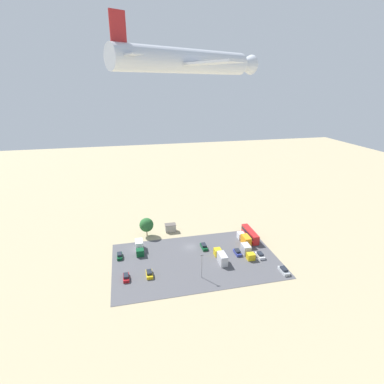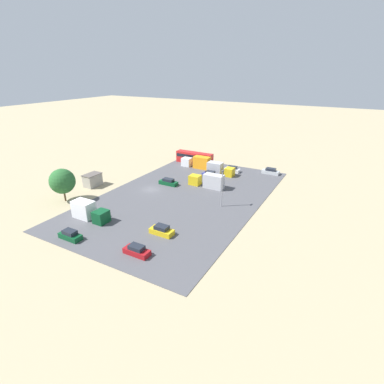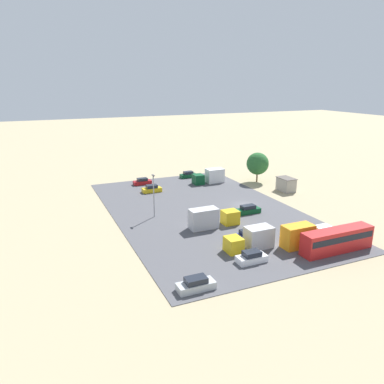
# 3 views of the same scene
# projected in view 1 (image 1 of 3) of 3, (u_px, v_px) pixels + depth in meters

# --- Properties ---
(ground_plane) EXTENTS (400.00, 400.00, 0.00)m
(ground_plane) POSITION_uv_depth(u_px,v_px,m) (190.00, 247.00, 108.52)
(ground_plane) COLOR tan
(parking_lot_surface) EXTENTS (54.81, 33.51, 0.08)m
(parking_lot_surface) POSITION_uv_depth(u_px,v_px,m) (196.00, 260.00, 100.38)
(parking_lot_surface) COLOR #4C4C51
(parking_lot_surface) RESTS_ON ground
(shed_building) EXTENTS (4.35, 2.89, 3.07)m
(shed_building) POSITION_uv_depth(u_px,v_px,m) (170.00, 228.00, 119.79)
(shed_building) COLOR #9E998E
(shed_building) RESTS_ON ground
(bus) EXTENTS (2.45, 11.57, 3.38)m
(bus) POSITION_uv_depth(u_px,v_px,m) (250.00, 234.00, 114.04)
(bus) COLOR red
(bus) RESTS_ON ground
(parked_car_0) EXTENTS (1.76, 4.77, 1.58)m
(parked_car_0) POSITION_uv_depth(u_px,v_px,m) (204.00, 246.00, 107.54)
(parked_car_0) COLOR #0C4723
(parked_car_0) RESTS_ON ground
(parked_car_1) EXTENTS (1.88, 4.62, 1.60)m
(parked_car_1) POSITION_uv_depth(u_px,v_px,m) (284.00, 270.00, 93.67)
(parked_car_1) COLOR #ADB2B7
(parked_car_1) RESTS_ON ground
(parked_car_2) EXTENTS (1.77, 4.28, 1.57)m
(parked_car_2) POSITION_uv_depth(u_px,v_px,m) (126.00, 277.00, 90.37)
(parked_car_2) COLOR maroon
(parked_car_2) RESTS_ON ground
(parked_car_3) EXTENTS (1.92, 4.24, 1.63)m
(parked_car_3) POSITION_uv_depth(u_px,v_px,m) (149.00, 274.00, 91.97)
(parked_car_3) COLOR gold
(parked_car_3) RESTS_ON ground
(parked_car_4) EXTENTS (1.91, 4.21, 1.60)m
(parked_car_4) POSITION_uv_depth(u_px,v_px,m) (260.00, 255.00, 101.99)
(parked_car_4) COLOR silver
(parked_car_4) RESTS_ON ground
(parked_car_5) EXTENTS (1.79, 4.26, 1.58)m
(parked_car_5) POSITION_uv_depth(u_px,v_px,m) (237.00, 252.00, 103.81)
(parked_car_5) COLOR navy
(parked_car_5) RESTS_ON ground
(parked_car_6) EXTENTS (1.73, 4.17, 1.61)m
(parked_car_6) POSITION_uv_depth(u_px,v_px,m) (120.00, 256.00, 101.64)
(parked_car_6) COLOR #0C4723
(parked_car_6) RESTS_ON ground
(parked_truck_0) EXTENTS (2.39, 8.68, 3.44)m
(parked_truck_0) POSITION_uv_depth(u_px,v_px,m) (245.00, 239.00, 110.76)
(parked_truck_0) COLOR silver
(parked_truck_0) RESTS_ON ground
(parked_truck_1) EXTENTS (2.53, 7.37, 3.17)m
(parked_truck_1) POSITION_uv_depth(u_px,v_px,m) (247.00, 251.00, 103.08)
(parked_truck_1) COLOR gold
(parked_truck_1) RESTS_ON ground
(parked_truck_2) EXTENTS (2.60, 7.70, 3.35)m
(parked_truck_2) POSITION_uv_depth(u_px,v_px,m) (139.00, 247.00, 105.43)
(parked_truck_2) COLOR #0C4723
(parked_truck_2) RESTS_ON ground
(parked_truck_3) EXTENTS (2.33, 8.82, 3.40)m
(parked_truck_3) POSITION_uv_depth(u_px,v_px,m) (221.00, 257.00, 99.38)
(parked_truck_3) COLOR gold
(parked_truck_3) RESTS_ON ground
(tree_near_shed) EXTENTS (5.40, 5.40, 7.28)m
(tree_near_shed) POSITION_uv_depth(u_px,v_px,m) (146.00, 225.00, 115.35)
(tree_near_shed) COLOR brown
(tree_near_shed) RESTS_ON ground
(light_pole_lot_centre) EXTENTS (0.90, 0.28, 7.88)m
(light_pole_lot_centre) POSITION_uv_depth(u_px,v_px,m) (202.00, 265.00, 89.92)
(light_pole_lot_centre) COLOR gray
(light_pole_lot_centre) RESTS_ON ground
(airplane) EXTENTS (31.27, 25.37, 8.64)m
(airplane) POSITION_uv_depth(u_px,v_px,m) (192.00, 61.00, 55.23)
(airplane) COLOR silver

